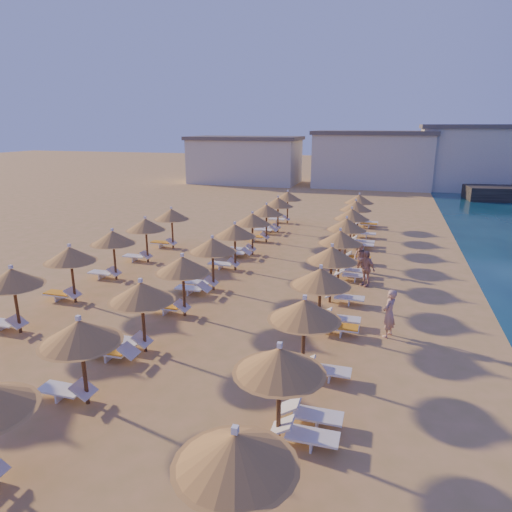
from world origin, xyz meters
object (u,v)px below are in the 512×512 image
(parasol_row_west, at_px, (212,246))
(beachgoer_b, at_px, (360,258))
(beachgoer_c, at_px, (366,268))
(beachgoer_a, at_px, (389,313))
(parasol_row_east, at_px, (332,255))

(parasol_row_west, bearing_deg, beachgoer_b, 35.98)
(parasol_row_west, bearing_deg, beachgoer_c, 21.07)
(beachgoer_c, bearing_deg, parasol_row_west, -120.85)
(beachgoer_b, distance_m, beachgoer_c, 2.20)
(beachgoer_b, height_order, beachgoer_a, beachgoer_a)
(parasol_row_west, xyz_separation_m, beachgoer_b, (6.82, 4.95, -1.44))
(beachgoer_b, bearing_deg, beachgoer_a, -35.95)
(parasol_row_east, relative_size, parasol_row_west, 1.00)
(beachgoer_b, height_order, beachgoer_c, beachgoer_c)
(parasol_row_west, height_order, beachgoer_b, parasol_row_west)
(parasol_row_east, bearing_deg, beachgoer_a, -48.40)
(parasol_row_east, bearing_deg, parasol_row_west, 180.00)
(parasol_row_east, relative_size, beachgoer_b, 21.51)
(beachgoer_c, height_order, beachgoer_a, beachgoer_a)
(parasol_row_east, xyz_separation_m, parasol_row_west, (-5.82, 0.00, 0.00))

